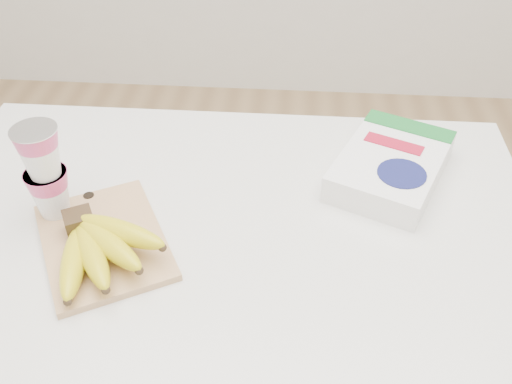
% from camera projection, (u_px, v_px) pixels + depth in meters
% --- Properties ---
extents(table, '(1.14, 0.76, 0.85)m').
position_uv_depth(table, '(231.00, 363.00, 1.29)').
color(table, silver).
rests_on(table, ground).
extents(cutting_board, '(0.30, 0.33, 0.01)m').
position_uv_depth(cutting_board, '(104.00, 241.00, 0.98)').
color(cutting_board, tan).
rests_on(cutting_board, table).
extents(bananas, '(0.20, 0.21, 0.07)m').
position_uv_depth(bananas, '(98.00, 246.00, 0.92)').
color(bananas, '#382816').
rests_on(bananas, cutting_board).
extents(yogurt_stack, '(0.08, 0.08, 0.18)m').
position_uv_depth(yogurt_stack, '(44.00, 170.00, 0.97)').
color(yogurt_stack, white).
rests_on(yogurt_stack, cutting_board).
extents(cereal_box, '(0.27, 0.32, 0.06)m').
position_uv_depth(cereal_box, '(391.00, 166.00, 1.11)').
color(cereal_box, white).
rests_on(cereal_box, table).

